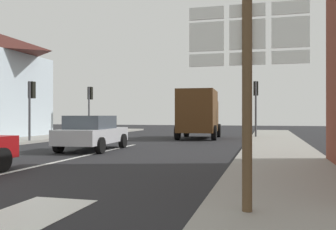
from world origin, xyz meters
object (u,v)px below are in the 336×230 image
object	(u,v)px
sedan_far	(92,132)
traffic_light_far_right	(256,96)
delivery_truck	(199,113)
traffic_light_near_left	(31,97)
traffic_light_far_left	(90,100)
route_sign_post	(247,78)

from	to	relation	value
sedan_far	traffic_light_far_right	xyz separation A→B (m)	(6.49, 10.03, 1.95)
traffic_light_far_right	sedan_far	bearing A→B (deg)	-122.91
delivery_truck	traffic_light_near_left	bearing A→B (deg)	-143.30
delivery_truck	traffic_light_far_left	size ratio (longest dim) A/B	1.45
route_sign_post	traffic_light_far_right	bearing A→B (deg)	91.16
route_sign_post	traffic_light_near_left	world-z (taller)	traffic_light_near_left
delivery_truck	traffic_light_far_right	world-z (taller)	traffic_light_far_right
sedan_far	delivery_truck	world-z (taller)	delivery_truck
sedan_far	traffic_light_far_left	distance (m)	11.35
sedan_far	route_sign_post	bearing A→B (deg)	-53.32
delivery_truck	route_sign_post	bearing A→B (deg)	-77.94
sedan_far	traffic_light_near_left	bearing A→B (deg)	148.99
traffic_light_near_left	traffic_light_far_right	xyz separation A→B (m)	(11.56, 6.98, 0.26)
traffic_light_near_left	traffic_light_far_right	size ratio (longest dim) A/B	0.90
sedan_far	traffic_light_far_right	size ratio (longest dim) A/B	1.17
traffic_light_near_left	delivery_truck	bearing A→B (deg)	36.70
route_sign_post	traffic_light_far_right	size ratio (longest dim) A/B	0.88
route_sign_post	traffic_light_far_left	xyz separation A→B (m)	(-11.95, 19.22, 0.61)
delivery_truck	traffic_light_far_left	world-z (taller)	traffic_light_far_left
route_sign_post	traffic_light_far_right	distance (m)	19.29
sedan_far	traffic_light_far_left	xyz separation A→B (m)	(-5.07, 9.98, 1.85)
sedan_far	traffic_light_far_left	bearing A→B (deg)	116.93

